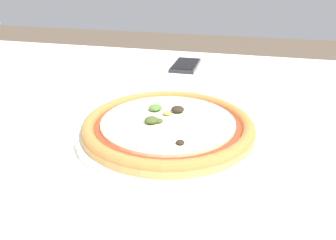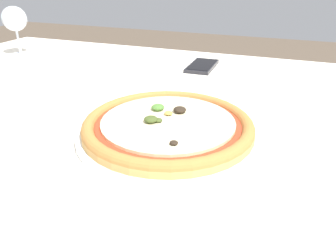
% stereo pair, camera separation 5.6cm
% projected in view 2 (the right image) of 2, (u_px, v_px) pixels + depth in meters
% --- Properties ---
extents(dining_table, '(1.42, 1.07, 0.75)m').
position_uv_depth(dining_table, '(111.00, 136.00, 0.74)').
color(dining_table, '#997047').
rests_on(dining_table, ground_plane).
extents(pizza_plate, '(0.31, 0.31, 0.04)m').
position_uv_depth(pizza_plate, '(168.00, 127.00, 0.56)').
color(pizza_plate, white).
rests_on(pizza_plate, dining_table).
extents(wine_glass_far_left, '(0.08, 0.08, 0.16)m').
position_uv_depth(wine_glass_far_left, '(15.00, 20.00, 1.05)').
color(wine_glass_far_left, silver).
rests_on(wine_glass_far_left, dining_table).
extents(cell_phone, '(0.07, 0.15, 0.01)m').
position_uv_depth(cell_phone, '(202.00, 66.00, 0.96)').
color(cell_phone, '#232328').
rests_on(cell_phone, dining_table).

